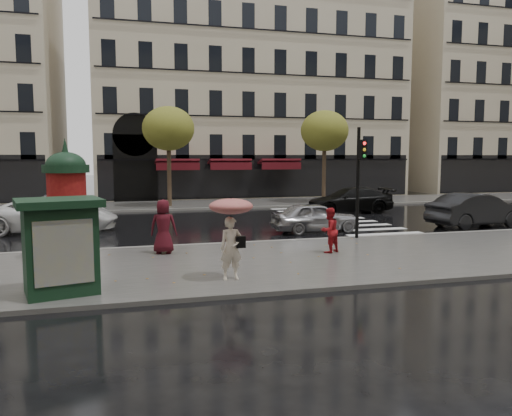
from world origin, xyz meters
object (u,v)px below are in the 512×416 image
object	(u,v)px
newsstand	(60,245)
car_white	(53,215)
car_black	(349,200)
woman_red	(329,230)
man_burgundy	(163,226)
car_far_silver	(51,204)
morris_column	(67,201)
woman_umbrella	(231,224)
traffic_light	(359,171)
car_darkgrey	(476,210)
car_silver	(315,217)

from	to	relation	value
newsstand	car_white	xyz separation A→B (m)	(-1.52, 11.28, -0.51)
car_black	car_white	bearing A→B (deg)	-74.89
woman_red	man_burgundy	xyz separation A→B (m)	(-5.44, 1.33, 0.15)
newsstand	car_far_silver	size ratio (longest dim) A/B	0.56
morris_column	car_white	distance (m)	7.23
morris_column	car_black	size ratio (longest dim) A/B	0.73
woman_umbrella	car_black	world-z (taller)	woman_umbrella
traffic_light	car_darkgrey	world-z (taller)	traffic_light
woman_red	car_silver	xyz separation A→B (m)	(1.58, 5.17, -0.21)
traffic_light	car_darkgrey	distance (m)	7.94
man_burgundy	car_darkgrey	distance (m)	15.54
man_burgundy	car_silver	size ratio (longest dim) A/B	0.46
woman_red	car_darkgrey	distance (m)	10.81
woman_umbrella	traffic_light	xyz separation A→B (m)	(6.37, 5.26, 1.20)
car_white	car_darkgrey	bearing A→B (deg)	-96.82
woman_umbrella	woman_red	distance (m)	4.92
car_silver	car_far_silver	bearing A→B (deg)	49.98
woman_umbrella	traffic_light	distance (m)	8.35
morris_column	car_far_silver	size ratio (longest dim) A/B	0.95
morris_column	car_black	bearing A→B (deg)	35.21
traffic_light	car_far_silver	world-z (taller)	traffic_light
car_darkgrey	car_far_silver	distance (m)	22.69
car_white	woman_red	bearing A→B (deg)	-126.84
morris_column	car_darkgrey	distance (m)	18.52
man_burgundy	newsstand	world-z (taller)	newsstand
man_burgundy	morris_column	distance (m)	3.15
car_black	car_far_silver	bearing A→B (deg)	-96.98
woman_red	man_burgundy	distance (m)	5.60
car_far_silver	woman_red	bearing A→B (deg)	32.10
morris_column	car_darkgrey	xyz separation A→B (m)	(18.17, 3.44, -1.15)
woman_umbrella	car_white	size ratio (longest dim) A/B	0.40
car_darkgrey	car_white	size ratio (longest dim) A/B	0.88
man_burgundy	car_white	distance (m)	8.20
newsstand	woman_red	bearing A→B (deg)	19.88
man_burgundy	morris_column	size ratio (longest dim) A/B	0.48
woman_red	car_far_silver	size ratio (longest dim) A/B	0.38
car_black	man_burgundy	bearing A→B (deg)	-45.77
newsstand	car_far_silver	xyz separation A→B (m)	(-2.39, 17.76, -0.60)
man_burgundy	car_silver	distance (m)	8.00
morris_column	traffic_light	xyz separation A→B (m)	(10.80, 1.21, 0.83)
woman_red	traffic_light	size ratio (longest dim) A/B	0.35
car_darkgrey	traffic_light	bearing A→B (deg)	99.14
car_black	car_silver	bearing A→B (deg)	-33.48
car_silver	car_darkgrey	bearing A→B (deg)	-94.87
newsstand	car_silver	size ratio (longest dim) A/B	0.57
woman_umbrella	car_far_silver	bearing A→B (deg)	110.65
woman_umbrella	morris_column	size ratio (longest dim) A/B	0.58
woman_red	morris_column	xyz separation A→B (m)	(-8.45, 1.29, 1.07)
traffic_light	newsstand	world-z (taller)	traffic_light
man_burgundy	traffic_light	bearing A→B (deg)	-157.20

